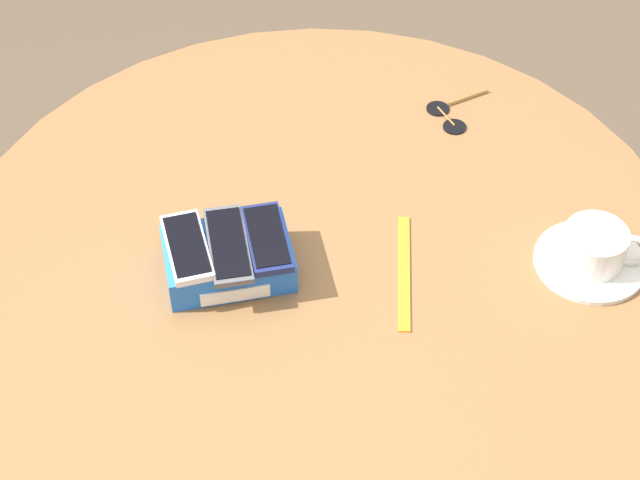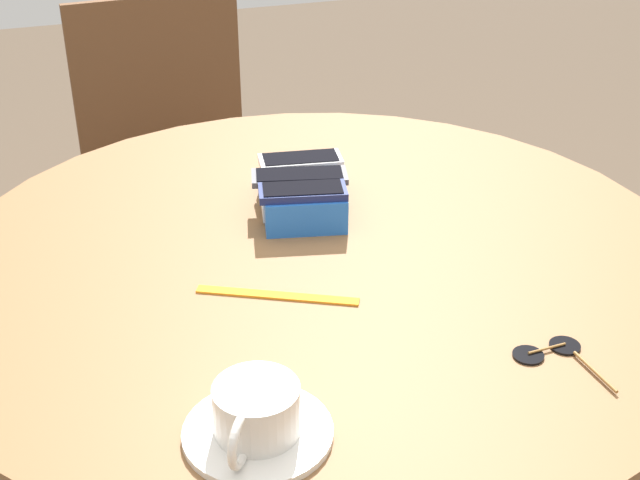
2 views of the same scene
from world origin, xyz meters
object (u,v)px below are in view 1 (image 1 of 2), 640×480
object	(u,v)px
lanyard_strap	(404,272)
round_table	(320,293)
phone_gray	(228,245)
coffee_cup	(596,246)
saucer	(590,262)
phone_white	(187,247)
phone_navy	(267,238)
sunglasses	(449,115)
phone_box	(228,259)

from	to	relation	value
lanyard_strap	round_table	bearing A→B (deg)	135.51
phone_gray	coffee_cup	bearing A→B (deg)	-22.21
saucer	coffee_cup	xyz separation A→B (m)	(0.00, -0.00, 0.03)
phone_white	phone_gray	bearing A→B (deg)	-18.99
phone_navy	sunglasses	world-z (taller)	phone_navy
coffee_cup	lanyard_strap	bearing A→B (deg)	159.53
phone_white	phone_navy	distance (m)	0.11
phone_white	phone_navy	bearing A→B (deg)	-15.23
round_table	phone_white	bearing A→B (deg)	170.96
phone_box	phone_gray	size ratio (longest dim) A/B	1.28
phone_navy	saucer	xyz separation A→B (m)	(0.41, -0.18, -0.05)
phone_navy	coffee_cup	world-z (taller)	same
phone_gray	saucer	distance (m)	0.50
sunglasses	phone_gray	bearing A→B (deg)	-158.66
phone_navy	lanyard_strap	size ratio (longest dim) A/B	0.64
phone_white	round_table	bearing A→B (deg)	-9.04
phone_navy	phone_white	bearing A→B (deg)	164.77
saucer	lanyard_strap	size ratio (longest dim) A/B	0.74
coffee_cup	lanyard_strap	world-z (taller)	coffee_cup
round_table	phone_box	bearing A→B (deg)	173.70
phone_white	lanyard_strap	size ratio (longest dim) A/B	0.63
phone_box	sunglasses	bearing A→B (deg)	20.94
saucer	phone_box	bearing A→B (deg)	157.53
phone_box	saucer	size ratio (longest dim) A/B	1.24
phone_box	lanyard_strap	distance (m)	0.24
round_table	saucer	distance (m)	0.39
round_table	coffee_cup	distance (m)	0.40
saucer	sunglasses	size ratio (longest dim) A/B	1.37
round_table	coffee_cup	world-z (taller)	coffee_cup
phone_white	saucer	size ratio (longest dim) A/B	0.85
saucer	sunglasses	world-z (taller)	saucer
phone_navy	lanyard_strap	world-z (taller)	phone_navy
phone_white	coffee_cup	xyz separation A→B (m)	(0.52, -0.21, -0.02)
saucer	phone_gray	bearing A→B (deg)	157.86
phone_box	phone_white	xyz separation A→B (m)	(-0.05, 0.01, 0.03)
saucer	coffee_cup	distance (m)	0.03
phone_box	lanyard_strap	xyz separation A→B (m)	(0.22, -0.10, -0.02)
phone_box	sunglasses	world-z (taller)	phone_box
phone_box	phone_gray	xyz separation A→B (m)	(0.00, -0.00, 0.03)
phone_box	saucer	bearing A→B (deg)	-22.47
phone_white	phone_navy	xyz separation A→B (m)	(0.10, -0.03, 0.00)
round_table	coffee_cup	size ratio (longest dim) A/B	9.52
phone_box	phone_gray	bearing A→B (deg)	-79.92
round_table	phone_navy	size ratio (longest dim) A/B	7.87
phone_white	phone_navy	size ratio (longest dim) A/B	0.99
coffee_cup	phone_box	bearing A→B (deg)	157.47
lanyard_strap	sunglasses	xyz separation A→B (m)	(0.22, 0.27, 0.00)
phone_box	saucer	distance (m)	0.50
phone_gray	lanyard_strap	distance (m)	0.25
round_table	saucer	world-z (taller)	saucer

